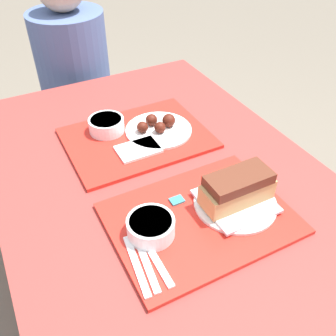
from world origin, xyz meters
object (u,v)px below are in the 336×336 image
object	(u,v)px
tray_near	(200,218)
brisket_sandwich_plate	(237,193)
bowl_coleslaw_near	(151,226)
tray_far	(137,138)
wings_plate_far	(158,127)
bowl_coleslaw_far	(106,124)
person_seated_across	(74,64)

from	to	relation	value
tray_near	brisket_sandwich_plate	size ratio (longest dim) A/B	2.09
bowl_coleslaw_near	brisket_sandwich_plate	distance (m)	0.24
tray_far	wings_plate_far	world-z (taller)	wings_plate_far
tray_far	wings_plate_far	size ratio (longest dim) A/B	2.06
bowl_coleslaw_far	person_seated_across	xyz separation A→B (m)	(0.07, 0.62, -0.05)
bowl_coleslaw_far	tray_near	bearing A→B (deg)	-81.23
wings_plate_far	bowl_coleslaw_far	bearing A→B (deg)	153.01
tray_near	bowl_coleslaw_far	distance (m)	0.48
tray_near	tray_far	world-z (taller)	same
tray_far	person_seated_across	distance (m)	0.70
brisket_sandwich_plate	bowl_coleslaw_near	bearing A→B (deg)	177.16
tray_near	tray_far	bearing A→B (deg)	89.72
tray_far	tray_near	bearing A→B (deg)	-90.28
bowl_coleslaw_near	wings_plate_far	distance (m)	0.44
tray_near	bowl_coleslaw_near	distance (m)	0.14
bowl_coleslaw_near	brisket_sandwich_plate	xyz separation A→B (m)	(0.24, -0.01, 0.01)
tray_far	bowl_coleslaw_far	world-z (taller)	bowl_coleslaw_far
tray_near	person_seated_across	distance (m)	1.09
tray_near	brisket_sandwich_plate	bearing A→B (deg)	-2.10
bowl_coleslaw_near	bowl_coleslaw_far	size ratio (longest dim) A/B	1.00
bowl_coleslaw_near	bowl_coleslaw_far	bearing A→B (deg)	82.54
tray_far	brisket_sandwich_plate	bearing A→B (deg)	-75.80
bowl_coleslaw_far	wings_plate_far	size ratio (longest dim) A/B	0.53
brisket_sandwich_plate	wings_plate_far	bearing A→B (deg)	93.70
tray_far	bowl_coleslaw_near	bearing A→B (deg)	-109.24
brisket_sandwich_plate	tray_near	bearing A→B (deg)	177.90
bowl_coleslaw_near	tray_far	bearing A→B (deg)	70.76
tray_near	bowl_coleslaw_far	xyz separation A→B (m)	(-0.07, 0.47, 0.03)
tray_near	tray_far	distance (m)	0.39
wings_plate_far	tray_near	bearing A→B (deg)	-101.06
brisket_sandwich_plate	wings_plate_far	world-z (taller)	brisket_sandwich_plate
tray_near	bowl_coleslaw_far	size ratio (longest dim) A/B	3.90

